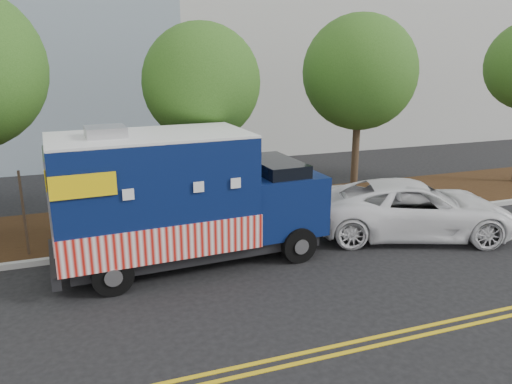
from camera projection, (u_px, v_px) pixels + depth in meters
name	position (u px, v px, depth m)	size (l,w,h in m)	color
ground	(209.00, 263.00, 12.85)	(120.00, 120.00, 0.00)	black
curb	(196.00, 242.00, 14.10)	(120.00, 0.18, 0.15)	#9E9E99
mulch_strip	(181.00, 219.00, 16.00)	(120.00, 4.00, 0.15)	black
centerline_near	(273.00, 360.00, 8.82)	(120.00, 0.10, 0.01)	gold
centerline_far	(278.00, 368.00, 8.60)	(120.00, 0.10, 0.01)	gold
tree_b	(201.00, 83.00, 14.84)	(3.54, 3.54, 6.15)	#38281C
tree_c	(360.00, 73.00, 17.18)	(3.96, 3.96, 6.56)	#38281C
sign_post	(24.00, 216.00, 12.77)	(0.06, 0.06, 2.40)	#473828
food_truck	(178.00, 202.00, 12.48)	(7.01, 2.95, 3.62)	black
white_car	(414.00, 209.00, 14.69)	(2.68, 5.82, 1.62)	white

